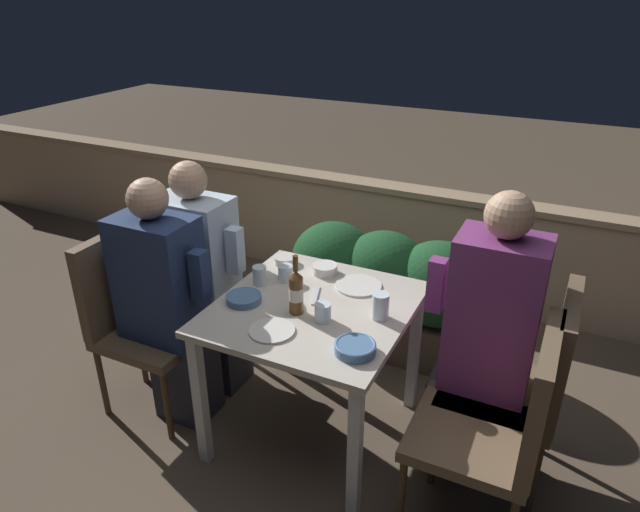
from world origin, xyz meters
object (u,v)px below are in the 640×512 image
object	(u,v)px
chair_left_far	(173,282)
chair_right_far	(529,376)
person_purple_stripe	(483,339)
beer_bottle	(296,291)
person_blue_shirt	(203,277)
person_navy_jumper	(167,303)
chair_right_near	(505,419)
chair_left_near	(136,307)

from	to	relation	value
chair_left_far	chair_right_far	size ratio (longest dim) A/B	1.00
person_purple_stripe	beer_bottle	xyz separation A→B (m)	(-0.78, -0.23, 0.16)
chair_left_far	person_blue_shirt	size ratio (longest dim) A/B	0.75
person_navy_jumper	person_purple_stripe	distance (m)	1.49
chair_left_far	chair_right_near	distance (m)	1.86
person_purple_stripe	person_blue_shirt	bearing A→B (deg)	179.81
beer_bottle	person_blue_shirt	bearing A→B (deg)	161.34
person_navy_jumper	beer_bottle	world-z (taller)	person_navy_jumper
chair_left_near	person_blue_shirt	bearing A→B (deg)	54.27
chair_right_far	chair_left_near	bearing A→B (deg)	-171.25
person_navy_jumper	chair_right_far	xyz separation A→B (m)	(1.67, 0.29, -0.08)
chair_left_far	chair_right_far	bearing A→B (deg)	-0.14
person_purple_stripe	beer_bottle	world-z (taller)	person_purple_stripe
chair_left_near	chair_right_far	xyz separation A→B (m)	(1.88, 0.29, 0.00)
chair_left_far	person_purple_stripe	size ratio (longest dim) A/B	0.70
chair_left_near	beer_bottle	size ratio (longest dim) A/B	3.40
chair_right_far	person_purple_stripe	xyz separation A→B (m)	(-0.21, 0.00, 0.13)
chair_right_near	chair_right_far	size ratio (longest dim) A/B	1.00
chair_left_near	person_purple_stripe	size ratio (longest dim) A/B	0.70
chair_left_far	beer_bottle	xyz separation A→B (m)	(0.90, -0.23, 0.28)
person_blue_shirt	chair_right_far	bearing A→B (deg)	-0.16
person_navy_jumper	beer_bottle	distance (m)	0.71
person_blue_shirt	chair_left_far	bearing A→B (deg)	-180.00
chair_right_far	person_purple_stripe	distance (m)	0.25
person_blue_shirt	person_purple_stripe	world-z (taller)	person_purple_stripe
chair_left_near	chair_right_near	bearing A→B (deg)	-0.77
beer_bottle	chair_right_near	bearing A→B (deg)	-5.37
chair_left_near	chair_right_near	size ratio (longest dim) A/B	1.00
chair_left_near	chair_left_far	xyz separation A→B (m)	(-0.00, 0.29, 0.00)
chair_left_near	person_navy_jumper	size ratio (longest dim) A/B	0.75
chair_left_far	person_blue_shirt	world-z (taller)	person_blue_shirt
chair_right_far	person_purple_stripe	world-z (taller)	person_purple_stripe
person_navy_jumper	chair_left_far	xyz separation A→B (m)	(-0.21, 0.29, -0.08)
chair_right_near	person_purple_stripe	world-z (taller)	person_purple_stripe
chair_right_far	beer_bottle	distance (m)	1.05
person_blue_shirt	chair_right_near	xyz separation A→B (m)	(1.62, -0.32, -0.08)
person_blue_shirt	person_purple_stripe	size ratio (longest dim) A/B	0.94
person_purple_stripe	beer_bottle	distance (m)	0.82
person_navy_jumper	chair_right_far	bearing A→B (deg)	9.85
chair_right_far	beer_bottle	bearing A→B (deg)	-167.10
person_navy_jumper	chair_right_near	world-z (taller)	person_navy_jumper
beer_bottle	chair_left_far	bearing A→B (deg)	165.56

